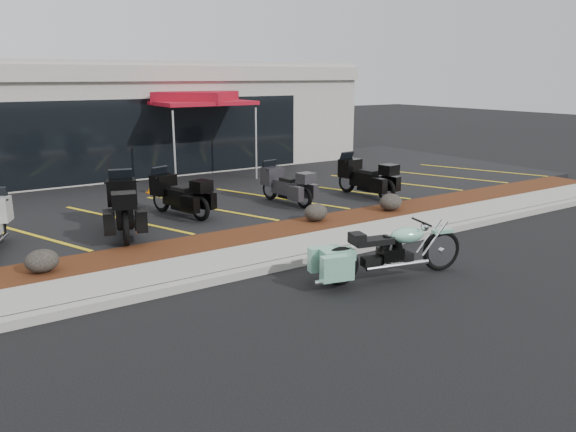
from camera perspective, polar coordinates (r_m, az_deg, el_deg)
ground at (r=10.33m, az=5.36°, el=-6.00°), size 90.00×90.00×0.00m
curb at (r=10.98m, az=2.44°, el=-4.30°), size 24.00×0.25×0.15m
sidewalk at (r=11.53m, az=0.40°, el=-3.38°), size 24.00×1.20×0.15m
mulch_bed at (r=12.50m, az=-2.65°, el=-1.98°), size 24.00×1.20×0.16m
upper_lot at (r=17.24m, az=-11.87°, el=2.21°), size 26.00×9.60×0.15m
dealership_building at (r=22.90m, az=-18.02°, el=9.60°), size 18.00×8.16×4.00m
boulder_left at (r=10.82m, az=-23.73°, el=-4.20°), size 0.58×0.49×0.41m
boulder_mid at (r=13.37m, az=2.84°, el=0.37°), size 0.59×0.49×0.42m
boulder_right at (r=14.63m, az=10.38°, el=1.40°), size 0.62×0.51×0.44m
hero_cruiser at (r=10.72m, az=15.33°, el=-2.82°), size 3.02×1.37×1.03m
touring_black_front at (r=13.44m, az=-16.52°, el=1.82°), size 1.45×2.44×1.33m
touring_black_mid at (r=14.58m, az=-12.81°, el=2.67°), size 1.35×2.16×1.17m
touring_grey at (r=15.63m, az=-1.86°, el=3.69°), size 1.00×2.02×1.13m
touring_black_rear at (r=16.69m, az=6.01°, el=4.45°), size 1.03×2.18×1.22m
traffic_cone at (r=17.08m, az=-13.53°, el=3.15°), size 0.41×0.41×0.52m
popup_canopy at (r=19.31m, az=-9.29°, el=11.61°), size 3.26×3.26×2.87m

